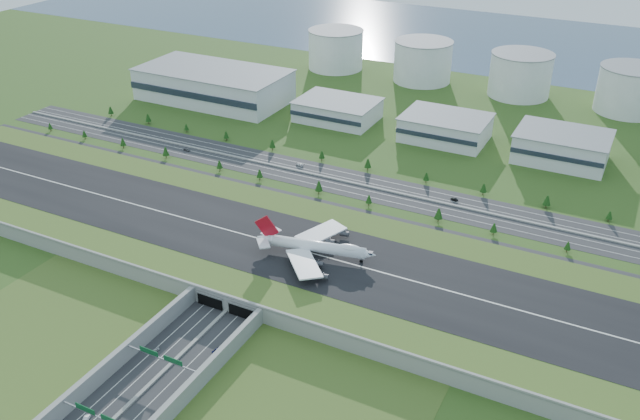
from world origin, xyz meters
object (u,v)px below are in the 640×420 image
at_px(car_4, 187,149).
at_px(car_7, 300,165).
at_px(car_2, 218,350).
at_px(car_5, 454,199).
at_px(car_0, 155,350).
at_px(fuel_tank_a, 336,50).
at_px(boeing_747, 315,246).
at_px(car_1, 86,419).

relative_size(car_4, car_7, 0.85).
relative_size(car_2, car_5, 1.13).
distance_m(car_2, car_5, 182.65).
bearing_deg(car_0, car_4, 136.76).
distance_m(fuel_tank_a, car_0, 411.71).
bearing_deg(car_2, fuel_tank_a, -61.58).
relative_size(fuel_tank_a, car_7, 8.50).
height_order(boeing_747, car_7, boeing_747).
bearing_deg(car_7, fuel_tank_a, -138.40).
distance_m(boeing_747, car_7, 123.33).
bearing_deg(car_5, car_7, -70.56).
bearing_deg(car_7, car_1, 30.84).
relative_size(fuel_tank_a, car_0, 12.32).
relative_size(car_2, car_4, 1.05).
relative_size(boeing_747, car_7, 10.35).
bearing_deg(fuel_tank_a, car_4, -91.72).
xyz_separation_m(boeing_747, car_2, (-7.75, -73.83, -12.57)).
xyz_separation_m(car_5, car_7, (-105.14, 1.14, 0.09)).
bearing_deg(car_2, boeing_747, -86.56).
bearing_deg(boeing_747, fuel_tank_a, 102.90).
relative_size(car_1, car_4, 1.00).
relative_size(fuel_tank_a, car_2, 9.59).
distance_m(car_2, car_4, 214.82).
relative_size(car_0, car_2, 0.78).
relative_size(fuel_tank_a, car_4, 10.06).
distance_m(fuel_tank_a, boeing_747, 341.04).
bearing_deg(car_1, boeing_747, 57.06).
height_order(fuel_tank_a, car_4, fuel_tank_a).
bearing_deg(car_4, car_0, -137.47).
bearing_deg(car_0, boeing_747, 83.51).
bearing_deg(car_0, car_2, 40.51).
bearing_deg(car_5, car_2, 5.04).
distance_m(car_1, car_5, 240.36).
xyz_separation_m(boeing_747, car_5, (39.59, 102.58, -12.53)).
height_order(car_1, car_4, car_4).
relative_size(boeing_747, car_5, 13.14).
relative_size(fuel_tank_a, car_1, 10.08).
distance_m(car_2, car_7, 186.72).
bearing_deg(boeing_747, car_1, -114.04).
xyz_separation_m(boeing_747, car_4, (-146.71, 90.00, -12.45)).
bearing_deg(car_7, car_5, 111.19).
bearing_deg(fuel_tank_a, car_2, -71.02).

